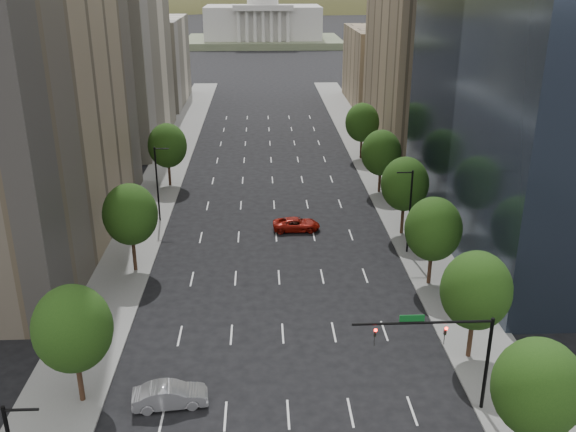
{
  "coord_description": "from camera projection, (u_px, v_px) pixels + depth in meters",
  "views": [
    {
      "loc": [
        -1.52,
        -4.05,
        27.6
      ],
      "look_at": [
        0.68,
        45.74,
        8.0
      ],
      "focal_mm": 39.24,
      "sensor_mm": 36.0,
      "label": 1
    }
  ],
  "objects": [
    {
      "name": "tree_right_4",
      "position": [
        381.0,
        153.0,
        81.3
      ],
      "size": [
        5.2,
        5.2,
        8.46
      ],
      "color": "#382316",
      "rests_on": "ground"
    },
    {
      "name": "car_silver",
      "position": [
        170.0,
        395.0,
        42.37
      ],
      "size": [
        5.21,
        2.36,
        1.66
      ],
      "primitive_type": "imported",
      "rotation": [
        0.0,
        0.0,
        1.69
      ],
      "color": "#949499",
      "rests_on": "ground"
    },
    {
      "name": "tree_right_2",
      "position": [
        433.0,
        229.0,
        57.08
      ],
      "size": [
        5.2,
        5.2,
        8.61
      ],
      "color": "#382316",
      "rests_on": "ground"
    },
    {
      "name": "tree_left_1",
      "position": [
        130.0,
        214.0,
        59.51
      ],
      "size": [
        5.2,
        5.2,
        8.97
      ],
      "color": "#382316",
      "rests_on": "ground"
    },
    {
      "name": "tree_right_1",
      "position": [
        476.0,
        290.0,
        45.87
      ],
      "size": [
        5.2,
        5.2,
        8.75
      ],
      "color": "#382316",
      "rests_on": "ground"
    },
    {
      "name": "filler_right",
      "position": [
        383.0,
        67.0,
        135.68
      ],
      "size": [
        14.0,
        26.0,
        16.0
      ],
      "primitive_type": "cube",
      "color": "#8C7759",
      "rests_on": "ground"
    },
    {
      "name": "parking_tan_right",
      "position": [
        422.0,
        52.0,
        102.44
      ],
      "size": [
        14.0,
        30.0,
        30.0
      ],
      "primitive_type": "cube",
      "color": "#8C7759",
      "rests_on": "ground"
    },
    {
      "name": "midrise_cream_left",
      "position": [
        115.0,
        36.0,
        102.25
      ],
      "size": [
        14.0,
        30.0,
        35.0
      ],
      "primitive_type": "cube",
      "color": "beige",
      "rests_on": "ground"
    },
    {
      "name": "sidewalk_left",
      "position": [
        135.0,
        238.0,
        69.04
      ],
      "size": [
        6.0,
        200.0,
        0.15
      ],
      "primitive_type": "cube",
      "color": "slate",
      "rests_on": "ground"
    },
    {
      "name": "tree_right_5",
      "position": [
        362.0,
        123.0,
        96.07
      ],
      "size": [
        5.2,
        5.2,
        8.75
      ],
      "color": "#382316",
      "rests_on": "ground"
    },
    {
      "name": "capitol",
      "position": [
        263.0,
        22.0,
        242.94
      ],
      "size": [
        60.0,
        40.0,
        35.2
      ],
      "color": "#596647",
      "rests_on": "ground"
    },
    {
      "name": "tree_left_0",
      "position": [
        73.0,
        329.0,
        41.0
      ],
      "size": [
        5.2,
        5.2,
        8.75
      ],
      "color": "#382316",
      "rests_on": "ground"
    },
    {
      "name": "tree_right_0",
      "position": [
        538.0,
        388.0,
        35.77
      ],
      "size": [
        5.2,
        5.2,
        8.39
      ],
      "color": "#382316",
      "rests_on": "ground"
    },
    {
      "name": "foothills",
      "position": [
        298.0,
        44.0,
        586.44
      ],
      "size": [
        720.0,
        413.0,
        263.0
      ],
      "color": "olive",
      "rests_on": "ground"
    },
    {
      "name": "tree_right_3",
      "position": [
        405.0,
        184.0,
        68.13
      ],
      "size": [
        5.2,
        5.2,
        8.89
      ],
      "color": "#382316",
      "rests_on": "ground"
    },
    {
      "name": "streetlight_rn",
      "position": [
        409.0,
        210.0,
        63.84
      ],
      "size": [
        1.7,
        0.2,
        9.0
      ],
      "color": "black",
      "rests_on": "ground"
    },
    {
      "name": "filler_left",
      "position": [
        151.0,
        61.0,
        136.05
      ],
      "size": [
        14.0,
        26.0,
        18.0
      ],
      "primitive_type": "cube",
      "color": "beige",
      "rests_on": "ground"
    },
    {
      "name": "streetlight_ln",
      "position": [
        158.0,
        182.0,
        72.03
      ],
      "size": [
        1.7,
        0.2,
        9.0
      ],
      "color": "black",
      "rests_on": "ground"
    },
    {
      "name": "sidewalk_right",
      "position": [
        415.0,
        233.0,
        70.32
      ],
      "size": [
        6.0,
        200.0,
        0.15
      ],
      "primitive_type": "cube",
      "color": "slate",
      "rests_on": "ground"
    },
    {
      "name": "traffic_signal",
      "position": [
        452.0,
        344.0,
        40.35
      ],
      "size": [
        9.12,
        0.4,
        7.38
      ],
      "color": "black",
      "rests_on": "ground"
    },
    {
      "name": "car_red_far",
      "position": [
        296.0,
        224.0,
        71.04
      ],
      "size": [
        5.34,
        2.56,
        1.47
      ],
      "primitive_type": "imported",
      "rotation": [
        0.0,
        0.0,
        1.59
      ],
      "color": "#96130A",
      "rests_on": "ground"
    },
    {
      "name": "tree_left_2",
      "position": [
        167.0,
        146.0,
        83.79
      ],
      "size": [
        5.2,
        5.2,
        8.68
      ],
      "color": "#382316",
      "rests_on": "ground"
    }
  ]
}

